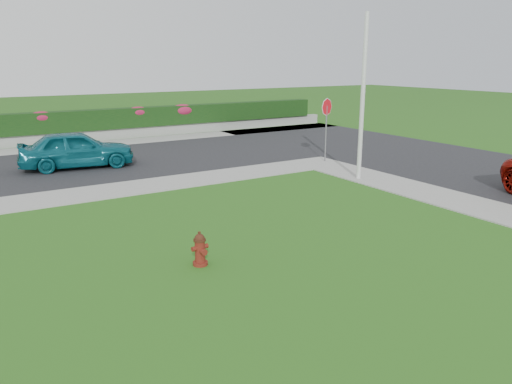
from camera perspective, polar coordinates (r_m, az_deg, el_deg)
ground at (r=10.94m, az=7.71°, el=-8.75°), size 120.00×120.00×0.00m
street_right at (r=22.27m, az=25.40°, el=2.18°), size 8.00×32.00×0.04m
curb_corner at (r=21.87m, az=7.00°, el=3.31°), size 2.00×2.00×0.04m
sidewalk_beyond at (r=27.58m, az=-20.01°, el=4.92°), size 34.00×2.00×0.04m
retaining_wall at (r=28.99m, az=-20.70°, el=5.87°), size 34.00×0.40×0.60m
hedge at (r=28.98m, az=-20.89°, el=7.55°), size 32.00×0.90×1.10m
fire_hydrant at (r=11.00m, az=-6.41°, el=-6.53°), size 0.40×0.38×0.77m
sedan_teal at (r=21.84m, az=-19.81°, el=4.63°), size 4.72×2.42×1.54m
utility_pole at (r=18.76m, az=12.09°, el=10.37°), size 0.16×0.16×5.99m
stop_sign at (r=21.97m, az=8.07°, el=8.78°), size 0.73×0.24×2.78m
flower_clump_d at (r=28.64m, az=-23.34°, el=7.85°), size 1.23×0.79×0.61m
flower_clump_e at (r=29.86m, az=-13.35°, el=8.89°), size 1.24×0.79×0.62m
flower_clump_f at (r=30.86m, az=-8.41°, el=9.24°), size 1.43×0.92×0.71m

